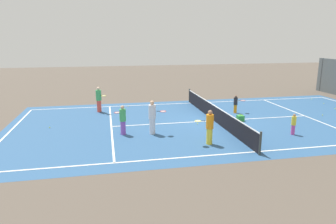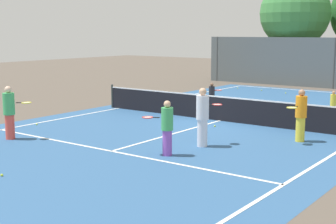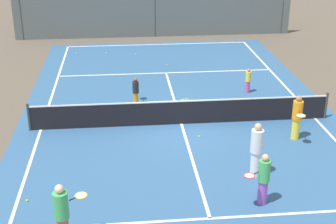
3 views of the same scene
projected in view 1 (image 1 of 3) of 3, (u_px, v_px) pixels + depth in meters
The scene contains 17 objects.
ground_plane at pixel (214, 121), 19.28m from camera, with size 80.00×80.00×0.00m, color brown.
court_surface at pixel (214, 121), 19.28m from camera, with size 13.00×25.00×0.01m.
tennis_net at pixel (214, 113), 19.16m from camera, with size 11.90×0.10×1.10m.
player_0 at pixel (294, 124), 16.44m from camera, with size 0.25×0.25×1.16m.
player_1 at pixel (152, 117), 16.48m from camera, with size 0.59×0.97×1.85m.
player_2 at pixel (99, 99), 21.41m from camera, with size 0.90×0.77×1.78m.
player_3 at pixel (123, 120), 16.42m from camera, with size 0.90×0.66×1.61m.
player_4 at pixel (209, 127), 14.89m from camera, with size 0.46×0.95×1.72m.
player_5 at pixel (236, 104), 21.19m from camera, with size 0.35×0.84×1.26m.
ball_crate at pixel (240, 118), 19.23m from camera, with size 0.40×0.39×0.43m.
tennis_ball_0 at pixel (128, 106), 23.27m from camera, with size 0.07×0.07×0.07m, color #CCE533.
tennis_ball_1 at pixel (322, 115), 20.60m from camera, with size 0.07×0.07×0.07m, color #CCE533.
tennis_ball_2 at pixel (312, 99), 25.97m from camera, with size 0.07×0.07×0.07m, color #CCE533.
tennis_ball_3 at pixel (197, 124), 18.54m from camera, with size 0.07×0.07×0.07m, color #CCE533.
tennis_ball_4 at pixel (335, 108), 22.57m from camera, with size 0.07×0.07×0.07m, color #CCE533.
tennis_ball_5 at pixel (50, 127), 17.76m from camera, with size 0.07×0.07×0.07m, color #CCE533.
tennis_ball_6 at pixel (324, 103), 24.28m from camera, with size 0.07×0.07×0.07m, color #CCE533.
Camera 1 is at (17.64, -6.57, 5.12)m, focal length 32.68 mm.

